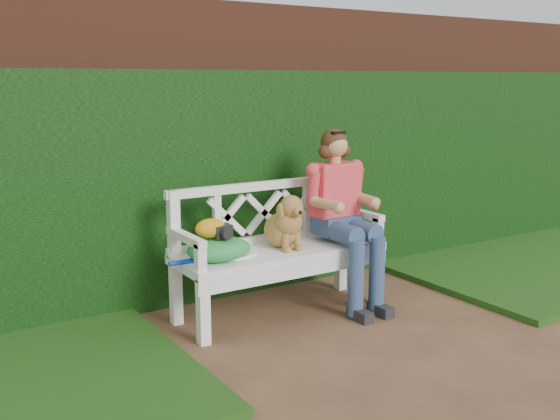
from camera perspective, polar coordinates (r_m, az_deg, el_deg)
ground at (r=4.05m, az=10.90°, el=-12.71°), size 60.00×60.00×0.00m
brick_wall at (r=5.27m, az=-2.97°, el=5.48°), size 10.00×0.30×2.20m
ivy_hedge at (r=5.11m, az=-1.73°, el=2.48°), size 10.00×0.18×1.70m
grass_right at (r=6.33m, az=21.28°, el=-4.21°), size 2.60×2.00×0.05m
garden_bench at (r=4.63m, az=0.00°, el=-6.20°), size 1.62×0.72×0.48m
seated_woman at (r=4.79m, az=5.04°, el=-1.14°), size 0.70×0.81×1.21m
dog at (r=4.53m, az=0.35°, el=-0.92°), size 0.29×0.38×0.39m
tennis_racket at (r=4.35m, az=-4.48°, el=-3.90°), size 0.69×0.39×0.03m
green_bag at (r=4.28m, az=-5.34°, el=-3.36°), size 0.44×0.34×0.15m
camera_item at (r=4.25m, az=-5.14°, el=-1.85°), size 0.13×0.10×0.08m
baseball_glove at (r=4.24m, az=-6.09°, el=-1.59°), size 0.23×0.19×0.13m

